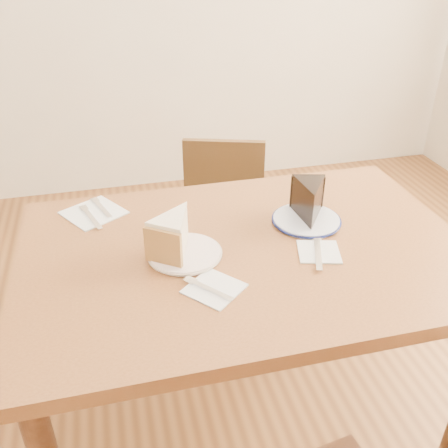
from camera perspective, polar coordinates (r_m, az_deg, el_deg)
ground at (r=1.86m, az=1.99°, el=-22.28°), size 4.00×4.00×0.00m
table at (r=1.40m, az=2.46°, el=-6.03°), size 1.20×0.80×0.75m
chair_far at (r=2.01m, az=-0.28°, el=-0.90°), size 0.48×0.48×0.78m
plate_cream at (r=1.31m, az=-4.51°, el=-3.38°), size 0.19×0.19×0.01m
plate_navy at (r=1.47m, az=9.39°, el=0.45°), size 0.19×0.19×0.01m
carrot_cake at (r=1.30m, az=-5.48°, el=-1.03°), size 0.16×0.17×0.09m
chocolate_cake at (r=1.45m, az=9.78°, el=2.33°), size 0.13×0.16×0.10m
napkin_cream at (r=1.19m, az=-1.12°, el=-7.38°), size 0.17×0.17×0.00m
napkin_navy at (r=1.34m, az=10.78°, el=-3.14°), size 0.13×0.13×0.00m
napkin_spare at (r=1.55m, az=-14.67°, el=1.26°), size 0.21×0.21×0.00m
fork_cream at (r=1.18m, az=-1.73°, el=-7.45°), size 0.10×0.12×0.00m
knife_navy at (r=1.33m, az=10.68°, el=-3.14°), size 0.07×0.16×0.00m
fork_spare at (r=1.56m, az=-13.81°, el=1.82°), size 0.06×0.14×0.00m
knife_spare at (r=1.52m, az=-14.94°, el=0.74°), size 0.06×0.16×0.00m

